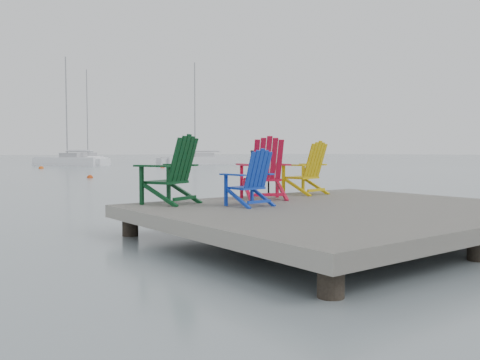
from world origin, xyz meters
TOP-DOWN VIEW (x-y plane):
  - ground at (0.00, 0.00)m, footprint 400.00×400.00m
  - dock at (0.00, 0.00)m, footprint 6.00×5.00m
  - handrail at (0.25, 2.45)m, footprint 0.48×0.04m
  - chair_green at (-2.04, 1.96)m, footprint 1.08×1.04m
  - chair_blue at (-1.21, 0.90)m, footprint 0.74×0.69m
  - chair_red at (-0.31, 1.65)m, footprint 1.08×1.04m
  - chair_yellow at (1.08, 1.96)m, footprint 0.93×0.87m
  - sailboat_near at (10.75, 45.03)m, footprint 5.34×8.05m
  - sailboat_mid at (17.38, 57.91)m, footprint 4.09×9.08m
  - sailboat_far at (23.02, 40.64)m, footprint 8.01×2.25m
  - buoy_a at (3.41, 20.25)m, footprint 0.32×0.32m
  - buoy_c at (14.54, 33.00)m, footprint 0.39×0.39m
  - buoy_d at (5.51, 36.49)m, footprint 0.41×0.41m

SIDE VIEW (x-z plane):
  - ground at x=0.00m, z-range 0.00..0.00m
  - buoy_a at x=3.41m, z-range -0.16..0.16m
  - buoy_c at x=14.54m, z-range -0.19..0.19m
  - buoy_d at x=5.51m, z-range -0.20..0.20m
  - dock at x=0.00m, z-range -0.35..1.05m
  - sailboat_mid at x=17.38m, z-range -5.70..6.41m
  - sailboat_far at x=23.02m, z-range -5.17..5.88m
  - sailboat_near at x=10.75m, z-range -5.16..5.87m
  - chair_blue at x=-1.21m, z-range 0.50..1.39m
  - chair_yellow at x=1.08m, z-range 0.50..1.56m
  - handrail at x=0.25m, z-range 0.59..1.49m
  - chair_red at x=-0.31m, z-range 0.50..1.61m
  - chair_green at x=-2.04m, z-range 0.50..1.62m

